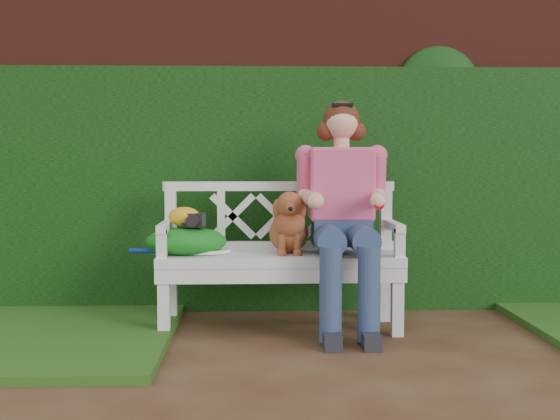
{
  "coord_description": "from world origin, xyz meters",
  "views": [
    {
      "loc": [
        -0.61,
        -3.58,
        1.07
      ],
      "look_at": [
        -0.45,
        1.06,
        0.75
      ],
      "focal_mm": 48.0,
      "sensor_mm": 36.0,
      "label": 1
    }
  ],
  "objects": [
    {
      "name": "green_bag",
      "position": [
        -1.03,
        1.04,
        0.56
      ],
      "size": [
        0.57,
        0.49,
        0.17
      ],
      "primitive_type": null,
      "rotation": [
        0.0,
        0.0,
        -0.24
      ],
      "color": "green",
      "rests_on": "garden_bench"
    },
    {
      "name": "dog",
      "position": [
        -0.39,
        1.05,
        0.68
      ],
      "size": [
        0.37,
        0.43,
        0.39
      ],
      "primitive_type": null,
      "rotation": [
        0.0,
        0.0,
        -0.36
      ],
      "color": "olive",
      "rests_on": "garden_bench"
    },
    {
      "name": "camera_item",
      "position": [
        -0.98,
        1.01,
        0.69
      ],
      "size": [
        0.15,
        0.12,
        0.09
      ],
      "primitive_type": "cube",
      "rotation": [
        0.0,
        0.0,
        -0.19
      ],
      "color": "black",
      "rests_on": "green_bag"
    },
    {
      "name": "baseball_glove",
      "position": [
        -1.04,
        1.04,
        0.71
      ],
      "size": [
        0.21,
        0.17,
        0.12
      ],
      "primitive_type": "ellipsoid",
      "rotation": [
        0.0,
        0.0,
        -0.12
      ],
      "color": "gold",
      "rests_on": "green_bag"
    },
    {
      "name": "ground",
      "position": [
        0.0,
        0.0,
        0.0
      ],
      "size": [
        60.0,
        60.0,
        0.0
      ],
      "primitive_type": "plane",
      "color": "#422112"
    },
    {
      "name": "brick_wall",
      "position": [
        0.0,
        1.9,
        1.1
      ],
      "size": [
        10.0,
        0.3,
        2.2
      ],
      "primitive_type": "cube",
      "color": "#5D231A",
      "rests_on": "ground"
    },
    {
      "name": "garden_bench",
      "position": [
        -0.45,
        1.06,
        0.24
      ],
      "size": [
        1.61,
        0.69,
        0.48
      ],
      "primitive_type": null,
      "rotation": [
        0.0,
        0.0,
        0.06
      ],
      "color": "white",
      "rests_on": "ground"
    },
    {
      "name": "tennis_racket",
      "position": [
        -0.96,
        1.07,
        0.5
      ],
      "size": [
        0.7,
        0.37,
        0.03
      ],
      "primitive_type": null,
      "rotation": [
        0.0,
        0.0,
        -0.14
      ],
      "color": "white",
      "rests_on": "garden_bench"
    },
    {
      "name": "seated_woman",
      "position": [
        -0.06,
        1.04,
        0.71
      ],
      "size": [
        0.83,
        0.95,
        1.42
      ],
      "primitive_type": null,
      "rotation": [
        0.0,
        0.0,
        -0.34
      ],
      "color": "#F15B79",
      "rests_on": "ground"
    },
    {
      "name": "ivy_hedge",
      "position": [
        0.0,
        1.68,
        0.85
      ],
      "size": [
        10.0,
        0.18,
        1.7
      ],
      "primitive_type": "cube",
      "color": "#1F5D16",
      "rests_on": "ground"
    }
  ]
}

